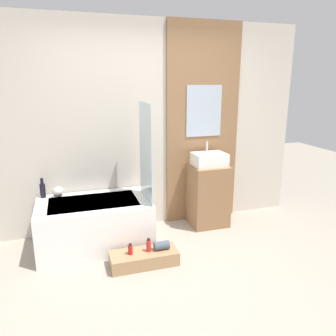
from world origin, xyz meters
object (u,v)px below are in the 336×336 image
(vase_tall_dark, at_px, (43,190))
(bottle_soap_primary, at_px, (130,249))
(bottle_soap_secondary, at_px, (149,246))
(sink, at_px, (209,159))
(vase_round_light, at_px, (58,192))
(bathtub, at_px, (95,223))
(wooden_step_bench, at_px, (144,258))

(vase_tall_dark, height_order, bottle_soap_primary, vase_tall_dark)
(bottle_soap_primary, xyz_separation_m, bottle_soap_secondary, (0.19, 0.00, 0.01))
(sink, xyz_separation_m, vase_tall_dark, (-2.04, 0.15, -0.25))
(vase_tall_dark, xyz_separation_m, bottle_soap_secondary, (1.04, -0.90, -0.43))
(vase_round_light, bearing_deg, vase_tall_dark, 169.64)
(bathtub, height_order, sink, sink)
(wooden_step_bench, bearing_deg, sink, 35.21)
(wooden_step_bench, height_order, sink, sink)
(bathtub, bearing_deg, bottle_soap_primary, -62.73)
(vase_tall_dark, xyz_separation_m, vase_round_light, (0.17, -0.03, -0.03))
(vase_tall_dark, bearing_deg, bottle_soap_primary, -46.49)
(vase_round_light, distance_m, bottle_soap_secondary, 1.29)
(vase_round_light, relative_size, bottle_soap_secondary, 0.85)
(vase_tall_dark, bearing_deg, wooden_step_bench, -42.10)
(vase_tall_dark, distance_m, vase_round_light, 0.17)
(wooden_step_bench, relative_size, vase_tall_dark, 3.00)
(wooden_step_bench, distance_m, bottle_soap_secondary, 0.15)
(bottle_soap_primary, bearing_deg, vase_round_light, 128.27)
(vase_round_light, xyz_separation_m, bottle_soap_secondary, (0.88, -0.87, -0.40))
(wooden_step_bench, distance_m, bottle_soap_primary, 0.19)
(bathtub, xyz_separation_m, bottle_soap_primary, (0.30, -0.59, -0.08))
(bathtub, relative_size, wooden_step_bench, 1.79)
(sink, bearing_deg, vase_tall_dark, 175.72)
(bathtub, height_order, bottle_soap_secondary, bathtub)
(sink, distance_m, vase_round_light, 1.90)
(bathtub, relative_size, bottle_soap_secondary, 8.57)
(bathtub, height_order, wooden_step_bench, bathtub)
(sink, relative_size, bottle_soap_secondary, 2.84)
(bottle_soap_primary, bearing_deg, wooden_step_bench, 0.00)
(sink, bearing_deg, bathtub, -173.99)
(bottle_soap_primary, bearing_deg, sink, 31.89)
(wooden_step_bench, bearing_deg, bottle_soap_secondary, 0.00)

